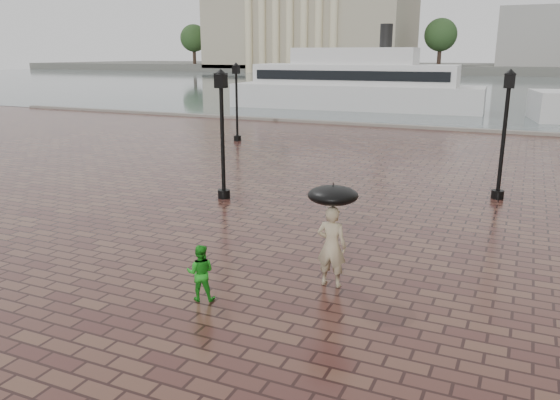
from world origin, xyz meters
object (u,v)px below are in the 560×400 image
(adult_pedestrian, at_px, (332,246))
(ferry_near, at_px, (354,84))
(child_pedestrian, at_px, (201,273))
(street_lamps, at_px, (398,118))

(adult_pedestrian, bearing_deg, ferry_near, -74.35)
(child_pedestrian, bearing_deg, adult_pedestrian, -162.20)
(street_lamps, relative_size, child_pedestrian, 17.61)
(street_lamps, height_order, ferry_near, ferry_near)
(street_lamps, relative_size, adult_pedestrian, 11.59)
(ferry_near, bearing_deg, adult_pedestrian, -76.52)
(street_lamps, bearing_deg, ferry_near, 110.71)
(adult_pedestrian, bearing_deg, street_lamps, -83.87)
(adult_pedestrian, relative_size, child_pedestrian, 1.52)
(child_pedestrian, relative_size, ferry_near, 0.05)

